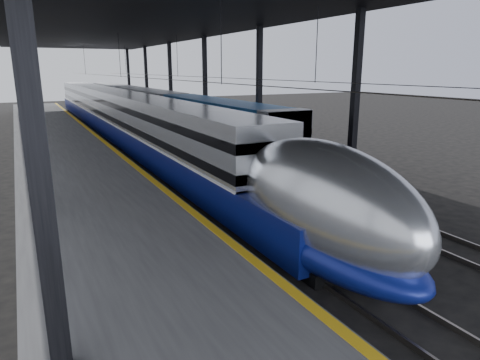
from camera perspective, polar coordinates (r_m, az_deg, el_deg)
ground at (r=14.89m, az=-1.11°, el=-9.57°), size 160.00×160.00×0.00m
platform at (r=32.78m, az=-22.58°, el=3.64°), size 6.00×80.00×1.00m
yellow_strip at (r=33.03m, az=-17.83°, el=5.03°), size 0.30×80.00×0.01m
rails at (r=34.40m, az=-9.15°, el=4.33°), size 6.52×80.00×0.16m
canopy at (r=33.29m, az=-14.31°, el=19.37°), size 18.00×75.00×9.47m
tgv_train at (r=38.59m, az=-15.34°, el=7.92°), size 2.92×65.20×4.18m
second_train at (r=48.44m, az=-11.81°, el=9.43°), size 2.86×56.05×3.93m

